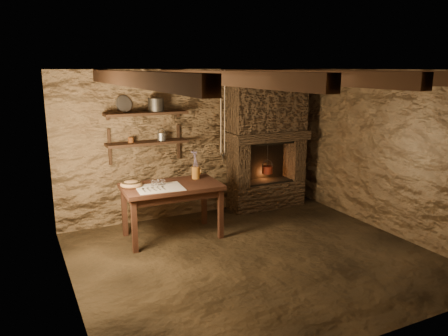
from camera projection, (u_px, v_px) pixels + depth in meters
name	position (u px, v px, depth m)	size (l,w,h in m)	color
floor	(254.00, 257.00, 5.72)	(4.50, 4.50, 0.00)	black
back_wall	(195.00, 143.00, 7.20)	(4.50, 0.04, 2.40)	#4D3724
front_wall	(375.00, 216.00, 3.70)	(4.50, 0.04, 2.40)	#4D3724
left_wall	(66.00, 190.00, 4.48)	(0.04, 4.00, 2.40)	#4D3724
right_wall	(389.00, 153.00, 6.41)	(0.04, 4.00, 2.40)	#4D3724
ceiling	(258.00, 70.00, 5.18)	(4.50, 4.00, 0.04)	black
beam_far_left	(133.00, 79.00, 4.55)	(0.14, 3.95, 0.16)	black
beam_mid_left	(220.00, 78.00, 4.98)	(0.14, 3.95, 0.16)	black
beam_mid_right	(292.00, 77.00, 5.41)	(0.14, 3.95, 0.16)	black
beam_far_right	(354.00, 76.00, 5.84)	(0.14, 3.95, 0.16)	black
shelf_lower	(147.00, 143.00, 6.67)	(1.25, 0.30, 0.04)	black
shelf_upper	(146.00, 113.00, 6.57)	(1.25, 0.30, 0.04)	black
hearth	(267.00, 139.00, 7.52)	(1.43, 0.51, 2.30)	#3C2B1E
work_table	(172.00, 209.00, 6.31)	(1.42, 0.84, 0.79)	#331A11
linen_cloth	(160.00, 188.00, 6.05)	(0.63, 0.51, 0.01)	silver
pewter_cutlery_row	(160.00, 187.00, 6.03)	(0.53, 0.20, 0.01)	gray
drinking_glasses	(158.00, 182.00, 6.15)	(0.20, 0.06, 0.08)	white
stoneware_jug	(196.00, 167.00, 6.53)	(0.14, 0.13, 0.43)	#9E5F1E
wooden_bowl	(131.00, 184.00, 6.10)	(0.31, 0.31, 0.11)	#A27446
iron_stockpot	(156.00, 106.00, 6.61)	(0.24, 0.24, 0.18)	#312E2B
tin_pan	(124.00, 104.00, 6.49)	(0.25, 0.25, 0.03)	#A3A39E
small_kettle	(162.00, 137.00, 6.75)	(0.17, 0.13, 0.19)	#A3A39E
rusty_tin	(131.00, 140.00, 6.55)	(0.08, 0.08, 0.08)	#5A2C12
red_pot	(267.00, 169.00, 7.59)	(0.20, 0.19, 0.54)	maroon
hanging_ropes	(223.00, 112.00, 6.25)	(0.08, 0.08, 1.20)	#D0B593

